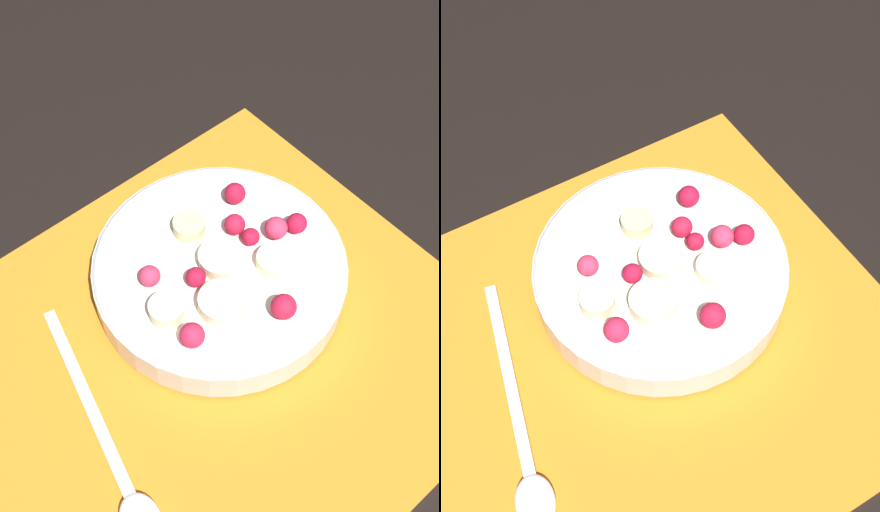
% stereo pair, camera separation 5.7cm
% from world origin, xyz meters
% --- Properties ---
extents(ground_plane, '(3.00, 3.00, 0.00)m').
position_xyz_m(ground_plane, '(0.00, 0.00, 0.00)').
color(ground_plane, black).
extents(placemat, '(0.45, 0.38, 0.01)m').
position_xyz_m(placemat, '(0.00, 0.00, 0.00)').
color(placemat, orange).
rests_on(placemat, ground_plane).
extents(fruit_bowl, '(0.21, 0.21, 0.05)m').
position_xyz_m(fruit_bowl, '(-0.06, -0.04, 0.03)').
color(fruit_bowl, silver).
rests_on(fruit_bowl, placemat).
extents(spoon, '(0.07, 0.21, 0.01)m').
position_xyz_m(spoon, '(0.10, 0.03, 0.01)').
color(spoon, silver).
rests_on(spoon, placemat).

